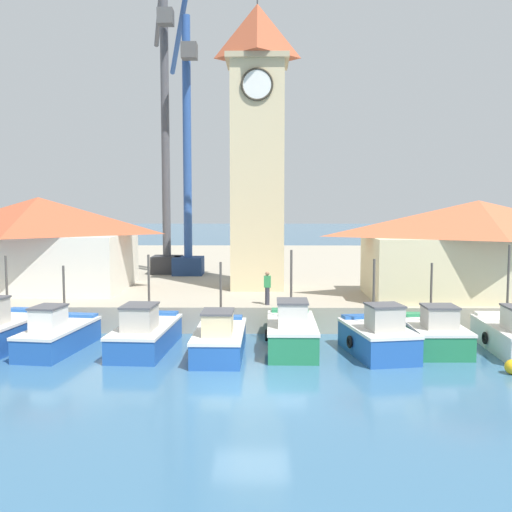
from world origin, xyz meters
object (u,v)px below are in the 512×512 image
fishing_boat_center (291,332)px  warehouse_left (39,242)px  fishing_boat_mid_right (378,337)px  fishing_boat_right_inner (434,333)px  fishing_boat_right_outer (512,335)px  port_crane_far (166,159)px  dock_worker_near_tower (267,287)px  clock_tower (257,141)px  fishing_boat_left_inner (145,334)px  fishing_boat_mid_left (220,339)px  fishing_boat_left_outer (58,335)px  port_crane_near (187,175)px  mooring_buoy (512,367)px  warehouse_right (477,248)px

fishing_boat_center → warehouse_left: 16.85m
fishing_boat_mid_right → fishing_boat_right_inner: fishing_boat_mid_right is taller
fishing_boat_right_inner → fishing_boat_right_outer: size_ratio=0.82×
port_crane_far → dock_worker_near_tower: size_ratio=12.60×
clock_tower → fishing_boat_left_inner: bearing=-115.6°
fishing_boat_mid_left → dock_worker_near_tower: fishing_boat_mid_left is taller
warehouse_left → port_crane_far: port_crane_far is taller
fishing_boat_left_outer → dock_worker_near_tower: 9.77m
fishing_boat_center → warehouse_left: warehouse_left is taller
port_crane_near → fishing_boat_right_inner: bearing=-52.1°
fishing_boat_right_outer → fishing_boat_left_inner: bearing=179.7°
fishing_boat_center → port_crane_far: (-7.90, 16.72, 8.35)m
fishing_boat_left_inner → fishing_boat_center: 6.12m
mooring_buoy → dock_worker_near_tower: size_ratio=0.33×
clock_tower → warehouse_right: (11.35, -3.33, -5.81)m
fishing_boat_mid_left → warehouse_left: bearing=138.0°
port_crane_near → dock_worker_near_tower: size_ratio=11.42×
fishing_boat_right_outer → dock_worker_near_tower: (-10.12, 4.03, 1.39)m
fishing_boat_right_inner → fishing_boat_right_outer: 3.16m
fishing_boat_center → fishing_boat_left_outer: bearing=-178.2°
port_crane_near → fishing_boat_left_inner: bearing=-89.3°
fishing_boat_mid_right → warehouse_right: bearing=47.6°
dock_worker_near_tower → fishing_boat_center: bearing=-75.6°
fishing_boat_left_outer → fishing_boat_mid_right: (13.18, -0.51, 0.07)m
fishing_boat_mid_left → fishing_boat_center: 3.07m
dock_worker_near_tower → clock_tower: bearing=95.4°
fishing_boat_mid_right → warehouse_right: (6.37, 6.99, 3.06)m
fishing_boat_mid_right → clock_tower: clock_tower is taller
port_crane_near → fishing_boat_center: bearing=-68.3°
port_crane_near → port_crane_far: bearing=153.5°
fishing_boat_left_inner → mooring_buoy: 14.31m
dock_worker_near_tower → fishing_boat_right_outer: bearing=-21.7°
fishing_boat_mid_right → clock_tower: bearing=115.8°
warehouse_left → warehouse_right: bearing=-6.9°
fishing_boat_right_outer → mooring_buoy: size_ratio=9.67×
fishing_boat_mid_left → dock_worker_near_tower: 5.26m
port_crane_far → warehouse_right: bearing=-30.8°
fishing_boat_center → port_crane_near: bearing=111.7°
warehouse_right → port_crane_far: bearing=149.2°
port_crane_far → dock_worker_near_tower: (6.91, -12.88, -7.03)m
fishing_boat_right_outer → fishing_boat_mid_right: bearing=-173.7°
fishing_boat_center → warehouse_right: warehouse_right is taller
fishing_boat_left_inner → mooring_buoy: fishing_boat_left_inner is taller
warehouse_left → port_crane_far: bearing=52.1°
fishing_boat_left_inner → warehouse_left: (-7.75, 9.14, 3.21)m
fishing_boat_left_inner → port_crane_near: size_ratio=0.29×
fishing_boat_left_outer → fishing_boat_right_outer: bearing=0.4°
warehouse_right → port_crane_far: (-17.73, 10.55, 5.30)m
fishing_boat_mid_left → fishing_boat_mid_right: (6.41, 0.00, 0.09)m
mooring_buoy → fishing_boat_right_inner: bearing=117.1°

